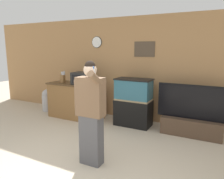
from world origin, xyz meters
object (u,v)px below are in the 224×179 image
(microwave, at_px, (83,78))
(person_standing, at_px, (90,112))
(counter_island, at_px, (76,101))
(tv_on_stand, at_px, (192,121))
(aquarium_on_stand, at_px, (133,102))
(trash_bin, at_px, (47,100))
(knife_block, at_px, (63,78))

(microwave, bearing_deg, person_standing, -52.04)
(counter_island, relative_size, tv_on_stand, 1.00)
(microwave, relative_size, aquarium_on_stand, 0.46)
(trash_bin, bearing_deg, person_standing, -34.83)
(microwave, height_order, tv_on_stand, microwave)
(counter_island, distance_m, trash_bin, 1.17)
(aquarium_on_stand, xyz_separation_m, tv_on_stand, (1.33, -0.01, -0.25))
(knife_block, xyz_separation_m, aquarium_on_stand, (1.94, 0.21, -0.47))
(microwave, height_order, trash_bin, microwave)
(microwave, height_order, knife_block, knife_block)
(trash_bin, bearing_deg, knife_block, -14.04)
(knife_block, height_order, trash_bin, knife_block)
(microwave, distance_m, person_standing, 2.23)
(knife_block, bearing_deg, counter_island, 7.81)
(counter_island, relative_size, knife_block, 4.79)
(knife_block, xyz_separation_m, tv_on_stand, (3.27, 0.20, -0.72))
(knife_block, height_order, tv_on_stand, knife_block)
(counter_island, distance_m, tv_on_stand, 2.91)
(knife_block, relative_size, trash_bin, 0.48)
(microwave, xyz_separation_m, knife_block, (-0.65, -0.00, -0.04))
(microwave, bearing_deg, counter_island, 170.28)
(knife_block, bearing_deg, aquarium_on_stand, 6.08)
(knife_block, height_order, aquarium_on_stand, knife_block)
(person_standing, xyz_separation_m, trash_bin, (-2.80, 1.95, -0.53))
(microwave, bearing_deg, tv_on_stand, 4.28)
(counter_island, height_order, aquarium_on_stand, aquarium_on_stand)
(person_standing, height_order, trash_bin, person_standing)
(counter_island, bearing_deg, aquarium_on_stand, 5.67)
(aquarium_on_stand, xyz_separation_m, trash_bin, (-2.72, -0.01, -0.24))
(counter_island, xyz_separation_m, trash_bin, (-1.15, 0.15, -0.14))
(counter_island, xyz_separation_m, knife_block, (-0.37, -0.05, 0.57))
(knife_block, distance_m, aquarium_on_stand, 2.01)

